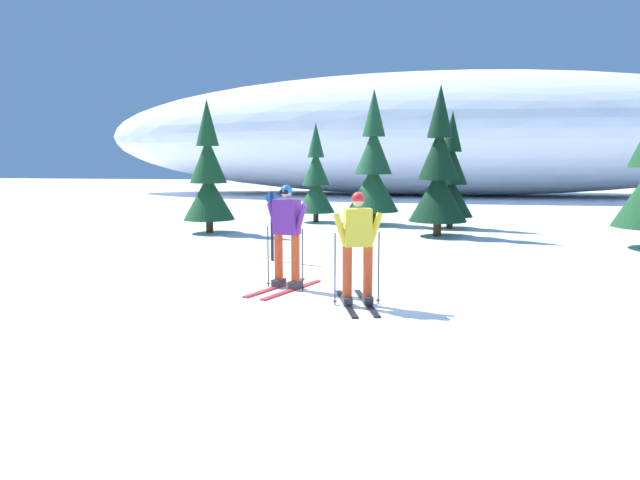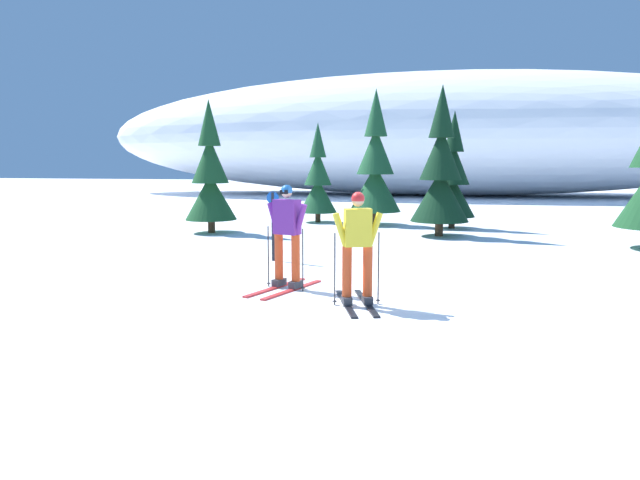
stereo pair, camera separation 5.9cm
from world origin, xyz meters
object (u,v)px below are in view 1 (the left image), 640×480
at_px(pine_tree_center_left, 373,169).
at_px(pine_tree_far_left, 208,178).
at_px(skier_yellow_jacket, 358,247).
at_px(pine_tree_right, 451,180).
at_px(trail_marker_post, 272,222).
at_px(skier_purple_jacket, 287,234).
at_px(pine_tree_left, 316,181).
at_px(pine_tree_center_right, 439,174).

bearing_deg(pine_tree_center_left, pine_tree_far_left, -145.07).
height_order(skier_yellow_jacket, pine_tree_right, pine_tree_right).
distance_m(skier_yellow_jacket, pine_tree_right, 11.31).
relative_size(pine_tree_far_left, trail_marker_post, 2.65).
bearing_deg(pine_tree_right, skier_purple_jacket, -106.78).
bearing_deg(skier_purple_jacket, pine_tree_right, 73.22).
xyz_separation_m(pine_tree_far_left, pine_tree_left, (2.66, 3.82, -0.21)).
distance_m(skier_yellow_jacket, trail_marker_post, 4.43).
bearing_deg(skier_yellow_jacket, pine_tree_center_left, 94.76).
height_order(pine_tree_right, trail_marker_post, pine_tree_right).
distance_m(pine_tree_center_right, trail_marker_post, 6.48).
bearing_deg(pine_tree_right, pine_tree_center_right, -100.81).
distance_m(skier_purple_jacket, pine_tree_center_right, 8.45).
bearing_deg(pine_tree_left, pine_tree_far_left, -124.81).
bearing_deg(pine_tree_left, pine_tree_right, -12.05).
xyz_separation_m(skier_purple_jacket, pine_tree_left, (-1.76, 11.23, 0.55)).
height_order(skier_purple_jacket, pine_tree_right, pine_tree_right).
xyz_separation_m(pine_tree_right, trail_marker_post, (-4.12, -7.45, -0.75)).
relative_size(skier_yellow_jacket, pine_tree_left, 0.49).
relative_size(skier_yellow_jacket, pine_tree_right, 0.46).
xyz_separation_m(pine_tree_far_left, pine_tree_right, (7.50, 2.79, -0.10)).
bearing_deg(pine_tree_center_right, pine_tree_far_left, -175.46).
xyz_separation_m(skier_purple_jacket, pine_tree_center_right, (2.65, 7.97, 0.91)).
xyz_separation_m(pine_tree_left, trail_marker_post, (0.72, -8.49, -0.64)).
xyz_separation_m(skier_purple_jacket, skier_yellow_jacket, (1.38, -0.97, -0.05)).
relative_size(skier_purple_jacket, trail_marker_post, 1.17).
bearing_deg(pine_tree_center_left, skier_yellow_jacket, -85.24).
bearing_deg(skier_purple_jacket, pine_tree_left, 98.93).
distance_m(pine_tree_center_left, pine_tree_right, 2.76).
bearing_deg(pine_tree_right, pine_tree_left, 167.95).
height_order(skier_yellow_jacket, trail_marker_post, skier_yellow_jacket).
xyz_separation_m(pine_tree_left, pine_tree_center_right, (4.41, -3.26, 0.35)).
bearing_deg(skier_yellow_jacket, pine_tree_far_left, 124.72).
height_order(pine_tree_center_left, pine_tree_center_right, pine_tree_center_left).
relative_size(pine_tree_left, pine_tree_center_left, 0.77).
relative_size(skier_yellow_jacket, pine_tree_center_left, 0.38).
height_order(skier_purple_jacket, pine_tree_left, pine_tree_left).
xyz_separation_m(pine_tree_center_left, pine_tree_right, (2.67, -0.58, -0.35)).
relative_size(pine_tree_far_left, pine_tree_right, 1.06).
distance_m(pine_tree_center_left, pine_tree_center_right, 3.60).
xyz_separation_m(pine_tree_far_left, pine_tree_center_right, (7.07, 0.56, 0.14)).
xyz_separation_m(skier_purple_jacket, trail_marker_post, (-1.04, 2.74, -0.09)).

